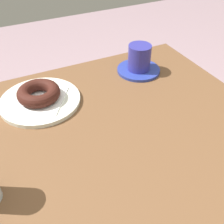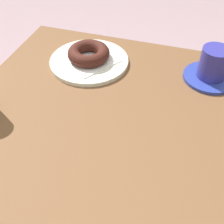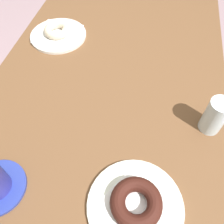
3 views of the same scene
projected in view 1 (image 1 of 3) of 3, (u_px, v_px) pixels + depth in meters
name	position (u px, v px, depth m)	size (l,w,h in m)	color
table	(173.00, 223.00, 0.58)	(1.23, 0.80, 0.71)	brown
plate_chocolate_ring	(40.00, 101.00, 0.79)	(0.23, 0.23, 0.01)	silver
napkin_chocolate_ring	(40.00, 99.00, 0.79)	(0.14, 0.14, 0.00)	white
donut_chocolate_ring	(39.00, 93.00, 0.78)	(0.12, 0.12, 0.04)	#3A1811
coffee_cup	(139.00, 61.00, 0.91)	(0.15, 0.15, 0.09)	#283896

